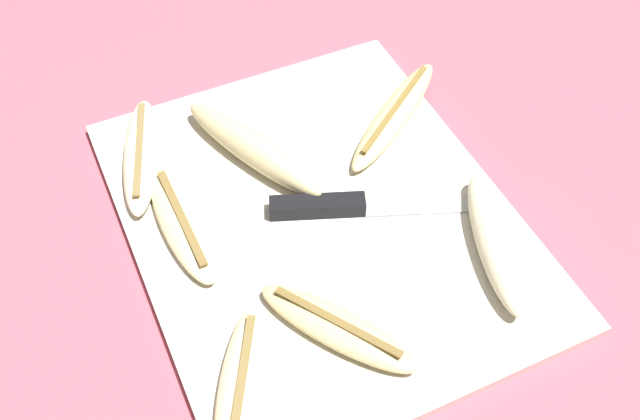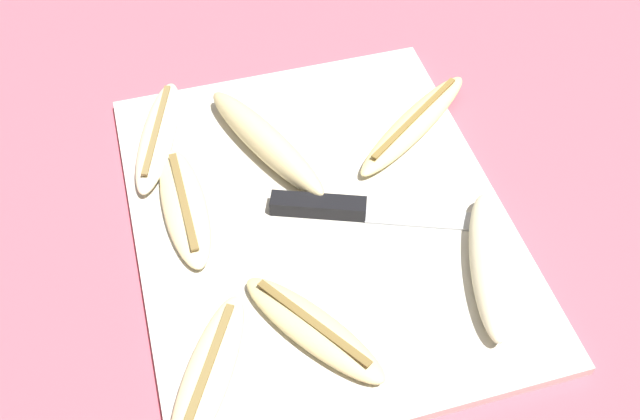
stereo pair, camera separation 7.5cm
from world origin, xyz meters
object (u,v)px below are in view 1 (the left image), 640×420
object	(u,v)px
knife	(340,206)
banana_golden_short	(395,114)
banana_bright_far	(496,242)
banana_pale_long	(141,155)
banana_mellow_near	(253,149)
banana_ripe_center	(183,223)
banana_soft_right	(242,388)
banana_spotted_left	(337,328)

from	to	relation	value
knife	banana_golden_short	distance (m)	0.15
banana_bright_far	banana_pale_long	xyz separation A→B (m)	(-0.26, -0.28, -0.01)
knife	banana_golden_short	world-z (taller)	banana_golden_short
banana_mellow_near	banana_ripe_center	distance (m)	0.11
banana_soft_right	banana_golden_short	xyz separation A→B (m)	(-0.24, 0.27, 0.00)
banana_pale_long	banana_spotted_left	bearing A→B (deg)	19.44
banana_mellow_near	banana_pale_long	world-z (taller)	banana_mellow_near
banana_ripe_center	banana_soft_right	bearing A→B (deg)	-3.19
banana_soft_right	banana_golden_short	distance (m)	0.36
banana_bright_far	banana_pale_long	bearing A→B (deg)	-133.30
banana_bright_far	banana_ripe_center	bearing A→B (deg)	-120.28
banana_spotted_left	banana_bright_far	world-z (taller)	banana_bright_far
banana_spotted_left	banana_golden_short	bearing A→B (deg)	141.11
banana_spotted_left	banana_ripe_center	xyz separation A→B (m)	(-0.17, -0.09, -0.00)
banana_bright_far	banana_pale_long	distance (m)	0.38
banana_mellow_near	banana_ripe_center	world-z (taller)	banana_mellow_near
banana_mellow_near	banana_ripe_center	bearing A→B (deg)	-59.57
banana_mellow_near	banana_spotted_left	bearing A→B (deg)	-2.81
banana_soft_right	banana_pale_long	bearing A→B (deg)	-179.82
banana_soft_right	banana_mellow_near	xyz separation A→B (m)	(-0.25, 0.11, 0.01)
banana_soft_right	banana_mellow_near	distance (m)	0.27
knife	banana_bright_far	bearing A→B (deg)	67.35
banana_golden_short	banana_bright_far	distance (m)	0.20
banana_ripe_center	banana_bright_far	bearing A→B (deg)	59.72
banana_ripe_center	banana_mellow_near	bearing A→B (deg)	120.43
knife	banana_spotted_left	world-z (taller)	banana_spotted_left
banana_golden_short	knife	bearing A→B (deg)	-50.46
banana_bright_far	banana_spotted_left	bearing A→B (deg)	-84.12
banana_soft_right	banana_mellow_near	world-z (taller)	banana_mellow_near
knife	banana_soft_right	xyz separation A→B (m)	(0.14, -0.16, 0.00)
banana_mellow_near	banana_bright_far	world-z (taller)	banana_mellow_near
banana_soft_right	banana_pale_long	size ratio (longest dim) A/B	0.93
banana_soft_right	banana_bright_far	world-z (taller)	banana_bright_far
banana_pale_long	banana_soft_right	bearing A→B (deg)	0.18
knife	banana_spotted_left	xyz separation A→B (m)	(0.13, -0.06, 0.00)
banana_pale_long	banana_bright_far	bearing A→B (deg)	46.70
knife	banana_bright_far	xyz separation A→B (m)	(0.11, 0.11, 0.01)
banana_spotted_left	banana_bright_far	bearing A→B (deg)	95.88
knife	banana_golden_short	bearing A→B (deg)	150.74
knife	banana_pale_long	world-z (taller)	banana_pale_long
banana_pale_long	banana_ripe_center	xyz separation A→B (m)	(0.11, 0.01, -0.00)
knife	banana_pale_long	size ratio (longest dim) A/B	1.30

